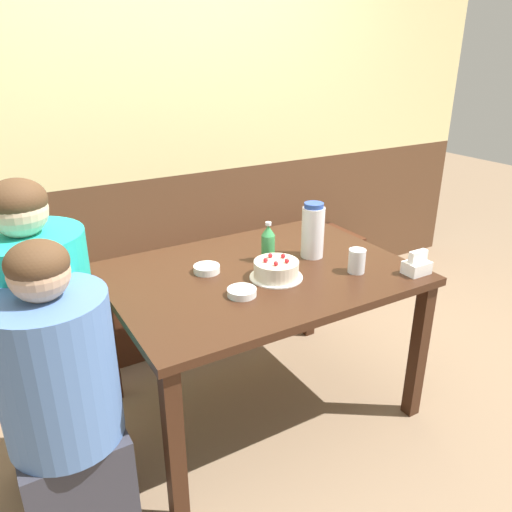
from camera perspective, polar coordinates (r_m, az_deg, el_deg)
ground_plane at (r=2.57m, az=0.42°, el=-16.52°), size 12.00×12.00×0.00m
back_wall at (r=2.96m, az=-10.41°, el=15.11°), size 4.80×0.04×2.50m
bench_seat at (r=3.08m, az=-7.59°, el=-4.79°), size 2.47×0.38×0.43m
dining_table at (r=2.22m, az=0.47°, el=-3.71°), size 1.29×0.94×0.72m
birthday_cake at (r=2.11m, az=2.32°, el=-1.57°), size 0.23×0.23×0.10m
water_pitcher at (r=2.31m, az=6.51°, el=2.89°), size 0.10×0.10×0.26m
soju_bottle at (r=2.25m, az=1.39°, el=1.52°), size 0.06×0.06×0.19m
napkin_holder at (r=2.25m, az=17.90°, el=-1.02°), size 0.11×0.08×0.11m
bowl_soup_white at (r=1.97m, az=-1.63°, el=-4.15°), size 0.12×0.12×0.03m
bowl_rice_small at (r=2.17m, az=-5.65°, el=-1.47°), size 0.11×0.11×0.03m
glass_water_tall at (r=2.19m, az=11.44°, el=-0.55°), size 0.07×0.07×0.10m
person_teal_shirt at (r=1.99m, az=-22.98°, el=-9.61°), size 0.39×0.39×1.24m
person_pale_blue_shirt at (r=1.79m, az=-21.08°, el=-16.06°), size 0.36×0.36×1.13m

